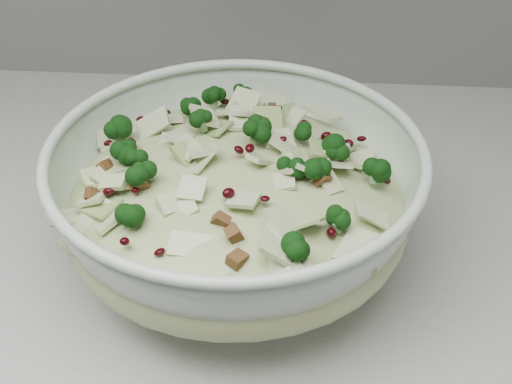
% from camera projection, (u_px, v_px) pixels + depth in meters
% --- Properties ---
extents(mixing_bowl, '(0.39, 0.39, 0.13)m').
position_uv_depth(mixing_bowl, '(237.00, 205.00, 0.64)').
color(mixing_bowl, silver).
rests_on(mixing_bowl, counter).
extents(salad, '(0.40, 0.40, 0.13)m').
position_uv_depth(salad, '(236.00, 186.00, 0.63)').
color(salad, '#B3BE82').
rests_on(salad, mixing_bowl).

